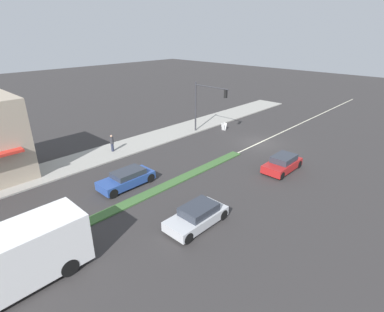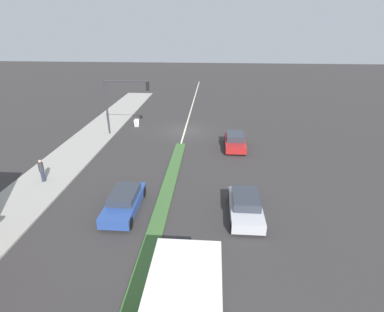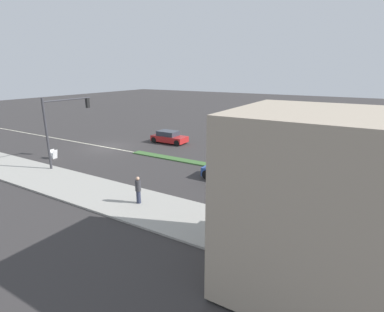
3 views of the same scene
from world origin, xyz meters
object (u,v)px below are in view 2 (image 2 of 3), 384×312
at_px(pedestrian, 42,170).
at_px(warning_aframe_sign, 136,123).
at_px(traffic_signal_main, 120,97).
at_px(hatchback_red, 235,141).
at_px(sedan_silver, 246,206).
at_px(coupe_blue, 124,202).

xyz_separation_m(pedestrian, warning_aframe_sign, (-3.49, -12.99, -0.56)).
distance_m(traffic_signal_main, hatchback_red, 11.91).
bearing_deg(pedestrian, warning_aframe_sign, -105.03).
xyz_separation_m(traffic_signal_main, sedan_silver, (-11.12, 13.32, -3.28)).
bearing_deg(coupe_blue, hatchback_red, -124.06).
xyz_separation_m(sedan_silver, hatchback_red, (0.00, -10.60, 0.01)).
height_order(traffic_signal_main, warning_aframe_sign, traffic_signal_main).
bearing_deg(pedestrian, coupe_blue, 155.70).
bearing_deg(sedan_silver, hatchback_red, -90.00).
bearing_deg(coupe_blue, warning_aframe_sign, -78.64).
xyz_separation_m(traffic_signal_main, hatchback_red, (-11.12, 2.72, -3.26)).
height_order(pedestrian, sedan_silver, pedestrian).
height_order(warning_aframe_sign, hatchback_red, hatchback_red).
bearing_deg(coupe_blue, traffic_signal_main, -73.65).
bearing_deg(hatchback_red, pedestrian, 28.72).
relative_size(hatchback_red, coupe_blue, 0.91).
height_order(traffic_signal_main, hatchback_red, traffic_signal_main).
xyz_separation_m(pedestrian, sedan_silver, (-13.91, 2.98, -0.37)).
height_order(traffic_signal_main, sedan_silver, traffic_signal_main).
xyz_separation_m(sedan_silver, coupe_blue, (7.20, 0.05, -0.00)).
bearing_deg(hatchback_red, traffic_signal_main, -13.76).
height_order(warning_aframe_sign, coupe_blue, coupe_blue).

